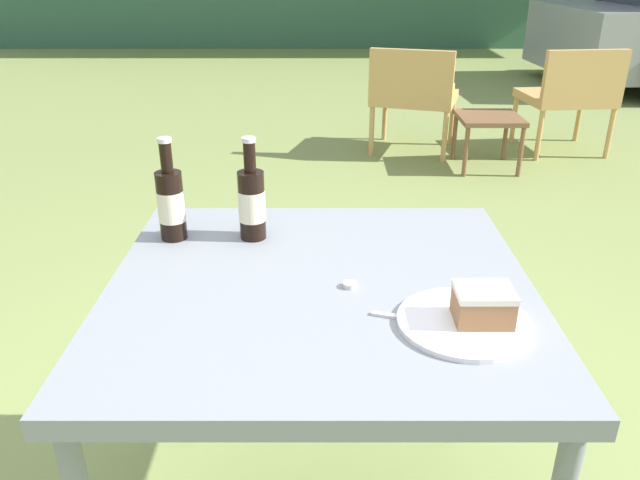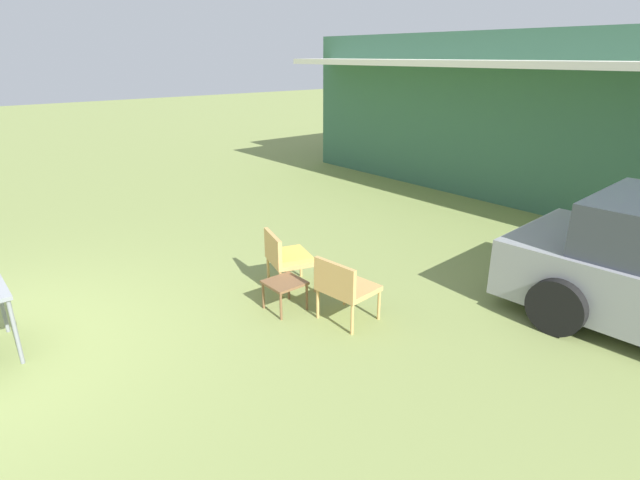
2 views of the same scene
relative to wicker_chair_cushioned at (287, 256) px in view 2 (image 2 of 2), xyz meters
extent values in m
cube|color=#38664C|center=(-0.09, 7.60, 1.20)|extent=(11.63, 4.08, 3.30)
cube|color=silver|center=(-0.09, 4.96, 2.26)|extent=(11.04, 1.20, 0.12)
cylinder|color=black|center=(2.64, 3.48, -0.13)|extent=(0.64, 0.24, 0.63)
cylinder|color=black|center=(2.77, 1.58, -0.13)|extent=(0.64, 0.24, 0.63)
cylinder|color=tan|center=(0.33, 0.20, -0.26)|extent=(0.04, 0.04, 0.36)
cylinder|color=tan|center=(-0.17, 0.35, -0.26)|extent=(0.04, 0.04, 0.36)
cylinder|color=tan|center=(0.20, -0.25, -0.26)|extent=(0.04, 0.04, 0.36)
cylinder|color=tan|center=(-0.30, -0.09, -0.26)|extent=(0.04, 0.04, 0.36)
cube|color=tan|center=(0.02, 0.05, -0.05)|extent=(0.71, 0.67, 0.06)
cube|color=tan|center=(-0.05, -0.17, 0.15)|extent=(0.57, 0.22, 0.34)
cube|color=gold|center=(0.02, 0.05, 0.00)|extent=(0.63, 0.58, 0.05)
cylinder|color=tan|center=(1.34, 0.31, -0.26)|extent=(0.04, 0.04, 0.36)
cylinder|color=tan|center=(0.82, 0.26, -0.26)|extent=(0.04, 0.04, 0.36)
cylinder|color=tan|center=(1.39, -0.15, -0.26)|extent=(0.04, 0.04, 0.36)
cylinder|color=tan|center=(0.87, -0.20, -0.26)|extent=(0.04, 0.04, 0.36)
cube|color=tan|center=(1.11, 0.05, -0.05)|extent=(0.63, 0.58, 0.06)
cube|color=tan|center=(1.13, -0.18, 0.15)|extent=(0.58, 0.11, 0.34)
cube|color=brown|center=(0.46, -0.37, -0.10)|extent=(0.41, 0.43, 0.03)
cylinder|color=brown|center=(0.28, -0.56, -0.28)|extent=(0.03, 0.03, 0.33)
cylinder|color=brown|center=(0.64, -0.56, -0.28)|extent=(0.03, 0.03, 0.33)
cylinder|color=brown|center=(0.28, -0.18, -0.28)|extent=(0.03, 0.03, 0.33)
cylinder|color=brown|center=(0.64, -0.18, -0.28)|extent=(0.03, 0.03, 0.33)
cylinder|color=gray|center=(-1.06, -3.02, -0.10)|extent=(0.04, 0.04, 0.70)
cylinder|color=gray|center=(-0.28, -3.02, -0.10)|extent=(0.04, 0.04, 0.70)
camera|label=1|loc=(-0.67, -4.50, 0.90)|focal=35.00mm
camera|label=2|loc=(4.81, -3.44, 2.41)|focal=28.00mm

